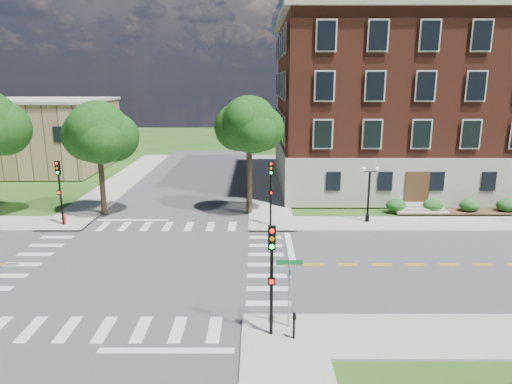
{
  "coord_description": "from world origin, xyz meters",
  "views": [
    {
      "loc": [
        6.65,
        -25.03,
        10.56
      ],
      "look_at": [
        6.58,
        4.98,
        3.2
      ],
      "focal_mm": 32.0,
      "sensor_mm": 36.0,
      "label": 1
    }
  ],
  "objects_px": {
    "traffic_signal_se": "(272,267)",
    "fire_hydrant": "(64,219)",
    "twin_lamp_west": "(369,191)",
    "push_button_post": "(294,324)",
    "street_sign_pole": "(289,280)",
    "traffic_signal_ne": "(271,185)",
    "traffic_signal_nw": "(59,184)"
  },
  "relations": [
    {
      "from": "traffic_signal_ne",
      "to": "street_sign_pole",
      "type": "height_order",
      "value": "traffic_signal_ne"
    },
    {
      "from": "twin_lamp_west",
      "to": "street_sign_pole",
      "type": "relative_size",
      "value": 1.36
    },
    {
      "from": "traffic_signal_se",
      "to": "fire_hydrant",
      "type": "height_order",
      "value": "traffic_signal_se"
    },
    {
      "from": "traffic_signal_ne",
      "to": "push_button_post",
      "type": "relative_size",
      "value": 4.0
    },
    {
      "from": "street_sign_pole",
      "to": "push_button_post",
      "type": "xyz_separation_m",
      "value": [
        0.15,
        -0.96,
        -1.51
      ]
    },
    {
      "from": "traffic_signal_nw",
      "to": "fire_hydrant",
      "type": "height_order",
      "value": "traffic_signal_nw"
    },
    {
      "from": "traffic_signal_nw",
      "to": "push_button_post",
      "type": "distance_m",
      "value": 22.31
    },
    {
      "from": "traffic_signal_ne",
      "to": "twin_lamp_west",
      "type": "relative_size",
      "value": 1.13
    },
    {
      "from": "traffic_signal_se",
      "to": "traffic_signal_nw",
      "type": "relative_size",
      "value": 1.0
    },
    {
      "from": "traffic_signal_ne",
      "to": "traffic_signal_nw",
      "type": "bearing_deg",
      "value": 179.88
    },
    {
      "from": "traffic_signal_ne",
      "to": "twin_lamp_west",
      "type": "bearing_deg",
      "value": 6.98
    },
    {
      "from": "street_sign_pole",
      "to": "push_button_post",
      "type": "height_order",
      "value": "street_sign_pole"
    },
    {
      "from": "traffic_signal_se",
      "to": "push_button_post",
      "type": "relative_size",
      "value": 4.0
    },
    {
      "from": "traffic_signal_ne",
      "to": "push_button_post",
      "type": "bearing_deg",
      "value": -88.05
    },
    {
      "from": "traffic_signal_se",
      "to": "twin_lamp_west",
      "type": "height_order",
      "value": "traffic_signal_se"
    },
    {
      "from": "push_button_post",
      "to": "fire_hydrant",
      "type": "distance_m",
      "value": 22.37
    },
    {
      "from": "street_sign_pole",
      "to": "traffic_signal_nw",
      "type": "bearing_deg",
      "value": 137.57
    },
    {
      "from": "traffic_signal_ne",
      "to": "street_sign_pole",
      "type": "relative_size",
      "value": 1.55
    },
    {
      "from": "street_sign_pole",
      "to": "push_button_post",
      "type": "relative_size",
      "value": 2.58
    },
    {
      "from": "traffic_signal_se",
      "to": "traffic_signal_nw",
      "type": "bearing_deg",
      "value": 134.95
    },
    {
      "from": "traffic_signal_ne",
      "to": "street_sign_pole",
      "type": "bearing_deg",
      "value": -88.53
    },
    {
      "from": "street_sign_pole",
      "to": "traffic_signal_ne",
      "type": "bearing_deg",
      "value": 91.47
    },
    {
      "from": "traffic_signal_ne",
      "to": "twin_lamp_west",
      "type": "xyz_separation_m",
      "value": [
        7.39,
        0.9,
        -0.66
      ]
    },
    {
      "from": "traffic_signal_se",
      "to": "push_button_post",
      "type": "xyz_separation_m",
      "value": [
        0.93,
        -0.36,
        -2.39
      ]
    },
    {
      "from": "traffic_signal_se",
      "to": "twin_lamp_west",
      "type": "bearing_deg",
      "value": 63.9
    },
    {
      "from": "twin_lamp_west",
      "to": "street_sign_pole",
      "type": "xyz_separation_m",
      "value": [
        -7.02,
        -15.32,
        -0.21
      ]
    },
    {
      "from": "traffic_signal_nw",
      "to": "push_button_post",
      "type": "relative_size",
      "value": 4.0
    },
    {
      "from": "traffic_signal_ne",
      "to": "traffic_signal_se",
      "type": "bearing_deg",
      "value": -91.56
    },
    {
      "from": "traffic_signal_se",
      "to": "twin_lamp_west",
      "type": "distance_m",
      "value": 17.74
    },
    {
      "from": "twin_lamp_west",
      "to": "push_button_post",
      "type": "height_order",
      "value": "twin_lamp_west"
    },
    {
      "from": "fire_hydrant",
      "to": "traffic_signal_se",
      "type": "bearing_deg",
      "value": -45.39
    },
    {
      "from": "traffic_signal_se",
      "to": "traffic_signal_nw",
      "type": "distance_m",
      "value": 21.27
    }
  ]
}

